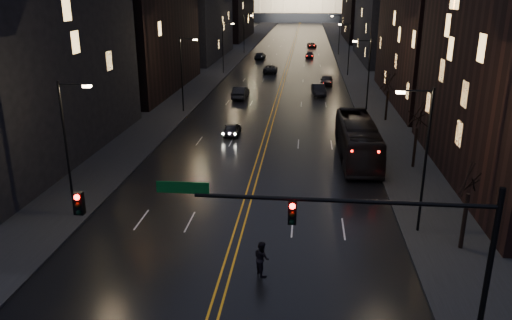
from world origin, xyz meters
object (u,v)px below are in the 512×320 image
(receding_car_a, at_px, (319,90))
(bus, at_px, (357,140))
(pedestrian_b, at_px, (262,258))
(oncoming_car_a, at_px, (232,129))
(traffic_signal, at_px, (352,226))
(oncoming_car_b, at_px, (241,92))

(receding_car_a, bearing_deg, bus, -90.00)
(receding_car_a, height_order, pedestrian_b, pedestrian_b)
(pedestrian_b, bearing_deg, oncoming_car_a, -21.12)
(traffic_signal, bearing_deg, receding_car_a, 90.30)
(oncoming_car_a, bearing_deg, bus, 151.52)
(oncoming_car_a, relative_size, pedestrian_b, 2.11)
(traffic_signal, distance_m, pedestrian_b, 7.22)
(traffic_signal, xyz_separation_m, oncoming_car_b, (-11.03, 48.97, -4.27))
(traffic_signal, bearing_deg, oncoming_car_b, 102.70)
(oncoming_car_b, height_order, receding_car_a, oncoming_car_b)
(traffic_signal, xyz_separation_m, receding_car_a, (-0.27, 52.19, -4.31))
(bus, relative_size, oncoming_car_b, 2.50)
(traffic_signal, distance_m, receding_car_a, 52.37)
(pedestrian_b, bearing_deg, receding_car_a, -37.33)
(traffic_signal, relative_size, receding_car_a, 3.60)
(receding_car_a, bearing_deg, traffic_signal, -95.51)
(oncoming_car_b, relative_size, receding_car_a, 1.05)
(bus, distance_m, oncoming_car_a, 13.76)
(bus, relative_size, oncoming_car_a, 3.18)
(oncoming_car_a, bearing_deg, oncoming_car_b, -85.31)
(bus, xyz_separation_m, pedestrian_b, (-6.63, -19.75, -0.82))
(traffic_signal, height_order, oncoming_car_b, traffic_signal)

